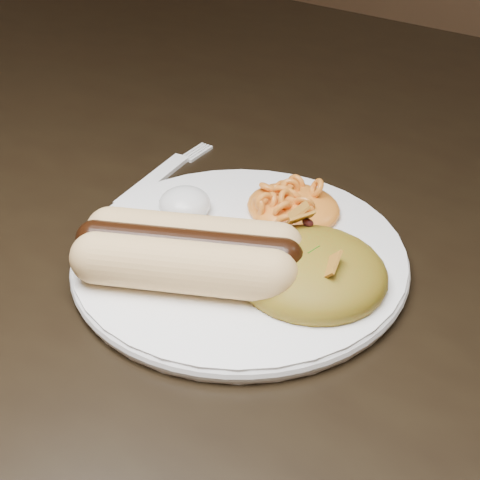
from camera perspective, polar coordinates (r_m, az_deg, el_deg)
The scene contains 7 objects.
table at distance 0.72m, azimuth 7.11°, elevation -2.23°, with size 1.60×0.90×0.75m.
plate at distance 0.56m, azimuth 0.00°, elevation -1.40°, with size 0.25×0.25×0.01m, color white.
hotdog at distance 0.52m, azimuth -4.06°, elevation -0.91°, with size 0.14×0.12×0.04m.
mac_and_cheese at distance 0.59m, azimuth 4.21°, elevation 3.41°, with size 0.08×0.07×0.03m, color orange.
sour_cream at distance 0.59m, azimuth -4.33°, elevation 3.19°, with size 0.04×0.04×0.03m, color silver.
taco_salad at distance 0.52m, azimuth 5.61°, elevation -1.49°, with size 0.11×0.10×0.05m.
fork at distance 0.67m, azimuth -6.77°, elevation 4.64°, with size 0.02×0.15×0.00m, color white.
Camera 1 is at (0.25, -0.52, 1.09)m, focal length 55.00 mm.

